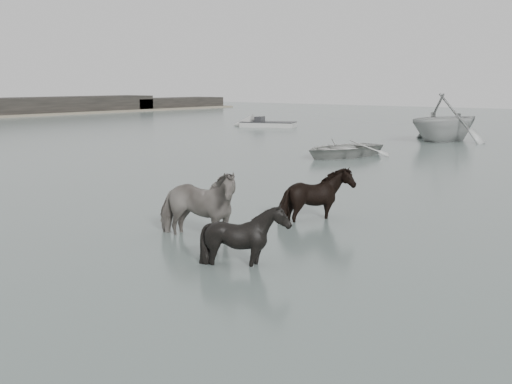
{
  "coord_description": "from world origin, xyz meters",
  "views": [
    {
      "loc": [
        7.42,
        -9.93,
        3.23
      ],
      "look_at": [
        -0.7,
        0.17,
        1.0
      ],
      "focal_mm": 45.0,
      "sensor_mm": 36.0,
      "label": 1
    }
  ],
  "objects_px": {
    "pony_black": "(245,226)",
    "rowboat_lead": "(342,146)",
    "pony_pinto": "(196,197)",
    "pony_dark": "(317,189)"
  },
  "relations": [
    {
      "from": "pony_dark",
      "to": "pony_black",
      "type": "height_order",
      "value": "pony_dark"
    },
    {
      "from": "pony_black",
      "to": "pony_pinto",
      "type": "bearing_deg",
      "value": 76.57
    },
    {
      "from": "pony_pinto",
      "to": "pony_dark",
      "type": "height_order",
      "value": "pony_pinto"
    },
    {
      "from": "pony_pinto",
      "to": "pony_black",
      "type": "height_order",
      "value": "pony_pinto"
    },
    {
      "from": "pony_black",
      "to": "rowboat_lead",
      "type": "xyz_separation_m",
      "value": [
        -7.51,
        15.65,
        -0.27
      ]
    },
    {
      "from": "rowboat_lead",
      "to": "pony_pinto",
      "type": "bearing_deg",
      "value": -60.42
    },
    {
      "from": "pony_black",
      "to": "rowboat_lead",
      "type": "relative_size",
      "value": 0.33
    },
    {
      "from": "pony_pinto",
      "to": "pony_dark",
      "type": "xyz_separation_m",
      "value": [
        1.02,
        2.99,
        -0.11
      ]
    },
    {
      "from": "pony_pinto",
      "to": "pony_dark",
      "type": "bearing_deg",
      "value": -31.85
    },
    {
      "from": "pony_pinto",
      "to": "pony_black",
      "type": "xyz_separation_m",
      "value": [
        2.06,
        -0.89,
        -0.16
      ]
    }
  ]
}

